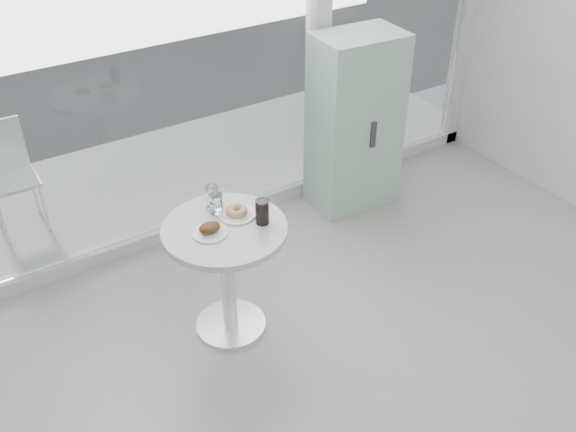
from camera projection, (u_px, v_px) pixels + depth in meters
main_table at (226, 258)px, 3.74m from camera, size 0.72×0.72×0.77m
patio_deck at (177, 172)px, 5.58m from camera, size 5.60×1.60×0.05m
mint_cabinet at (355, 123)px, 4.87m from camera, size 0.67×0.47×1.39m
patio_chair at (8, 170)px, 4.65m from camera, size 0.35×0.35×0.81m
plate_fritter at (210, 229)px, 3.56m from camera, size 0.20×0.20×0.07m
plate_donut at (237, 212)px, 3.70m from camera, size 0.22×0.22×0.05m
water_tumbler_a at (216, 205)px, 3.71m from camera, size 0.08×0.08×0.12m
water_tumbler_b at (212, 197)px, 3.77m from camera, size 0.08×0.08×0.13m
cola_glass at (262, 212)px, 3.61m from camera, size 0.08×0.08×0.15m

